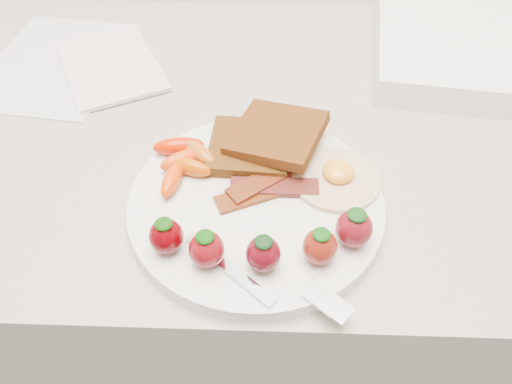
{
  "coord_description": "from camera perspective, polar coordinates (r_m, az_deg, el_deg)",
  "views": [
    {
      "loc": [
        0.03,
        1.19,
        1.31
      ],
      "look_at": [
        0.02,
        1.54,
        0.93
      ],
      "focal_mm": 35.0,
      "sensor_mm": 36.0,
      "label": 1
    }
  ],
  "objects": [
    {
      "name": "toast_lower",
      "position": [
        0.57,
        -0.75,
        5.12
      ],
      "size": [
        0.1,
        0.1,
        0.01
      ],
      "primitive_type": "cube",
      "rotation": [
        0.0,
        0.0,
        -0.06
      ],
      "color": "black",
      "rests_on": "plate"
    },
    {
      "name": "counter",
      "position": [
        1.0,
        -1.02,
        -11.75
      ],
      "size": [
        2.0,
        0.6,
        0.9
      ],
      "primitive_type": "cube",
      "color": "gray",
      "rests_on": "ground"
    },
    {
      "name": "toast_upper",
      "position": [
        0.57,
        2.4,
        6.65
      ],
      "size": [
        0.12,
        0.12,
        0.02
      ],
      "primitive_type": "cube",
      "rotation": [
        0.0,
        -0.1,
        -0.36
      ],
      "color": "black",
      "rests_on": "toast_lower"
    },
    {
      "name": "bacon_strips",
      "position": [
        0.53,
        1.25,
        0.68
      ],
      "size": [
        0.11,
        0.09,
        0.01
      ],
      "color": "#3F1707",
      "rests_on": "plate"
    },
    {
      "name": "paper_sheet",
      "position": [
        0.8,
        -21.87,
        13.5
      ],
      "size": [
        0.21,
        0.26,
        0.0
      ],
      "primitive_type": "cube",
      "rotation": [
        0.0,
        0.0,
        -0.13
      ],
      "color": "silver",
      "rests_on": "counter"
    },
    {
      "name": "appliance",
      "position": [
        0.81,
        25.01,
        14.26
      ],
      "size": [
        0.34,
        0.29,
        0.04
      ],
      "primitive_type": "cube",
      "rotation": [
        0.0,
        0.0,
        -0.14
      ],
      "color": "white",
      "rests_on": "counter"
    },
    {
      "name": "fried_egg",
      "position": [
        0.55,
        9.21,
        1.76
      ],
      "size": [
        0.11,
        0.11,
        0.02
      ],
      "color": "silver",
      "rests_on": "plate"
    },
    {
      "name": "plate",
      "position": [
        0.53,
        -0.0,
        -1.38
      ],
      "size": [
        0.27,
        0.27,
        0.02
      ],
      "primitive_type": "cylinder",
      "color": "white",
      "rests_on": "counter"
    },
    {
      "name": "baby_carrots",
      "position": [
        0.56,
        -8.2,
        3.68
      ],
      "size": [
        0.08,
        0.1,
        0.02
      ],
      "color": "#E3430A",
      "rests_on": "plate"
    },
    {
      "name": "fork",
      "position": [
        0.46,
        1.89,
        -10.33
      ],
      "size": [
        0.16,
        0.1,
        0.0
      ],
      "color": "silver",
      "rests_on": "plate"
    },
    {
      "name": "notepad",
      "position": [
        0.77,
        -16.24,
        13.71
      ],
      "size": [
        0.19,
        0.22,
        0.01
      ],
      "primitive_type": "cube",
      "rotation": [
        0.0,
        0.0,
        0.46
      ],
      "color": "silver",
      "rests_on": "paper_sheet"
    },
    {
      "name": "strawberries",
      "position": [
        0.47,
        1.16,
        -5.69
      ],
      "size": [
        0.21,
        0.07,
        0.04
      ],
      "color": "#540005",
      "rests_on": "plate"
    }
  ]
}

